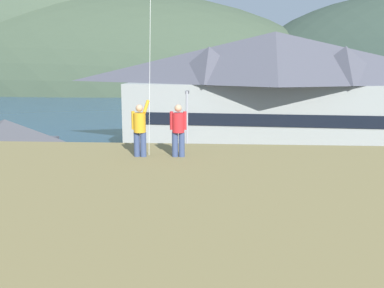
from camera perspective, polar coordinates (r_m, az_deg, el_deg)
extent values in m
plane|color=#66604C|center=(23.38, 0.12, -11.97)|extent=(600.00, 600.00, 0.00)
cube|color=gray|center=(28.03, 0.80, -7.92)|extent=(40.00, 20.00, 0.10)
cube|color=navy|center=(82.02, 2.89, 4.47)|extent=(360.00, 84.00, 0.03)
ellipsoid|color=#42513D|center=(155.85, -21.47, 6.74)|extent=(115.63, 63.10, 86.38)
ellipsoid|color=#42513D|center=(147.38, -15.25, 6.91)|extent=(99.58, 48.71, 64.34)
ellipsoid|color=#3D4C38|center=(142.98, -11.32, 6.97)|extent=(141.95, 68.66, 57.51)
cube|color=#999E99|center=(45.16, 10.24, 3.44)|extent=(28.30, 12.54, 6.79)
cube|color=black|center=(39.79, 10.56, 2.95)|extent=(23.44, 1.68, 1.10)
pyramid|color=#4C4C56|center=(44.81, 10.49, 10.81)|extent=(30.03, 13.72, 4.81)
pyramid|color=#4C4C56|center=(43.11, 2.16, 10.05)|extent=(6.26, 6.26, 3.36)
pyramid|color=#4C4C56|center=(43.67, 18.85, 9.50)|extent=(6.26, 6.26, 3.36)
cube|color=#474C56|center=(34.48, -22.34, -2.28)|extent=(6.41, 4.77, 3.45)
pyramid|color=#47474C|center=(34.05, -22.63, 1.72)|extent=(6.94, 5.23, 1.42)
cube|color=beige|center=(44.18, 4.99, 0.82)|extent=(6.21, 5.42, 2.84)
pyramid|color=#47474C|center=(43.85, 5.04, 3.68)|extent=(6.72, 5.95, 1.60)
cube|color=black|center=(42.02, 5.56, -0.29)|extent=(1.09, 0.24, 1.99)
cube|color=#70604C|center=(57.70, 4.05, 2.11)|extent=(3.20, 12.35, 0.70)
cube|color=#A8A399|center=(60.97, 0.75, 2.70)|extent=(2.96, 7.42, 0.90)
cube|color=#B7B2A8|center=(60.89, 0.75, 3.19)|extent=(2.88, 7.20, 0.16)
cube|color=silver|center=(60.28, 0.68, 3.72)|extent=(1.81, 2.31, 1.10)
cube|color=silver|center=(59.71, 7.24, 2.44)|extent=(2.69, 6.41, 0.90)
cube|color=white|center=(59.64, 7.25, 2.94)|extent=(2.61, 6.22, 0.16)
cube|color=silver|center=(59.09, 7.24, 3.49)|extent=(1.60, 2.01, 1.10)
cube|color=black|center=(22.72, 2.16, -10.43)|extent=(4.33, 2.12, 0.80)
cube|color=black|center=(22.45, 1.78, -8.65)|extent=(2.22, 1.76, 0.70)
cube|color=black|center=(22.47, 1.78, -8.74)|extent=(2.26, 1.79, 0.32)
cylinder|color=black|center=(22.13, 5.88, -12.20)|extent=(0.66, 0.27, 0.64)
cylinder|color=black|center=(23.82, 5.38, -10.48)|extent=(0.66, 0.27, 0.64)
cylinder|color=black|center=(22.00, -1.37, -12.29)|extent=(0.66, 0.27, 0.64)
cylinder|color=black|center=(23.70, -1.31, -10.55)|extent=(0.66, 0.27, 0.64)
cube|color=silver|center=(25.25, 18.07, -8.77)|extent=(4.23, 1.87, 0.80)
cube|color=beige|center=(24.98, 17.83, -7.15)|extent=(2.13, 1.64, 0.70)
cube|color=black|center=(24.99, 17.83, -7.23)|extent=(2.17, 1.67, 0.32)
cylinder|color=black|center=(24.90, 21.60, -10.26)|extent=(0.64, 0.23, 0.64)
cylinder|color=black|center=(26.55, 20.47, -8.86)|extent=(0.64, 0.23, 0.64)
cylinder|color=black|center=(24.26, 15.31, -10.43)|extent=(0.64, 0.23, 0.64)
cylinder|color=black|center=(25.95, 14.59, -8.97)|extent=(0.64, 0.23, 0.64)
cube|color=#B28923|center=(23.64, -10.39, -9.74)|extent=(4.33, 2.13, 0.80)
cube|color=olive|center=(23.42, -10.81, -8.02)|extent=(2.22, 1.76, 0.70)
cube|color=black|center=(23.43, -10.81, -8.10)|extent=(2.26, 1.80, 0.32)
cylinder|color=black|center=(22.75, -7.28, -11.57)|extent=(0.66, 0.27, 0.64)
cylinder|color=black|center=(24.45, -6.79, -9.94)|extent=(0.66, 0.27, 0.64)
cylinder|color=black|center=(23.22, -14.12, -11.35)|extent=(0.66, 0.27, 0.64)
cylinder|color=black|center=(24.89, -13.14, -9.78)|extent=(0.66, 0.27, 0.64)
cube|color=red|center=(30.70, -8.39, -4.86)|extent=(4.30, 2.06, 0.80)
cube|color=#B11A15|center=(30.49, -8.15, -3.50)|extent=(2.19, 1.73, 0.70)
cube|color=black|center=(30.50, -8.15, -3.57)|extent=(2.24, 1.76, 0.32)
cylinder|color=black|center=(31.91, -10.56, -5.07)|extent=(0.65, 0.26, 0.64)
cylinder|color=black|center=(30.19, -11.21, -6.02)|extent=(0.65, 0.26, 0.64)
cylinder|color=black|center=(31.51, -5.66, -5.14)|extent=(0.65, 0.26, 0.64)
cylinder|color=black|center=(29.76, -6.02, -6.11)|extent=(0.65, 0.26, 0.64)
cylinder|color=black|center=(28.19, -23.26, -7.93)|extent=(0.64, 0.22, 0.64)
cube|color=#B28923|center=(29.20, 9.87, -5.73)|extent=(4.36, 2.21, 0.80)
cube|color=olive|center=(28.96, 9.63, -4.31)|extent=(2.25, 1.80, 0.70)
cube|color=black|center=(28.97, 9.63, -4.38)|extent=(2.29, 1.84, 0.32)
cylinder|color=black|center=(28.77, 12.90, -6.93)|extent=(0.66, 0.28, 0.64)
cylinder|color=black|center=(30.47, 12.03, -5.89)|extent=(0.66, 0.28, 0.64)
cylinder|color=black|center=(28.21, 7.48, -7.10)|extent=(0.66, 0.28, 0.64)
cylinder|color=black|center=(29.94, 6.92, -6.03)|extent=(0.66, 0.28, 0.64)
cube|color=slate|center=(30.70, 20.45, -5.44)|extent=(4.28, 1.99, 0.80)
cube|color=#5B5B5F|center=(30.54, 20.82, -4.09)|extent=(2.17, 1.70, 0.70)
cube|color=black|center=(30.55, 20.81, -4.15)|extent=(2.22, 1.73, 0.32)
cylinder|color=black|center=(31.37, 17.58, -5.68)|extent=(0.65, 0.25, 0.64)
cylinder|color=black|center=(29.65, 18.24, -6.67)|extent=(0.65, 0.25, 0.64)
cylinder|color=black|center=(32.01, 22.40, -5.67)|extent=(0.65, 0.25, 0.64)
cylinder|color=#ADADB2|center=(32.60, -0.64, 0.88)|extent=(0.16, 0.16, 6.66)
cube|color=#4C4C51|center=(32.55, -0.61, 6.59)|extent=(0.24, 0.70, 0.20)
cylinder|color=#384770|center=(14.99, -7.02, -0.04)|extent=(0.20, 0.20, 0.82)
cylinder|color=#384770|center=(14.93, -6.21, -0.07)|extent=(0.20, 0.20, 0.82)
cylinder|color=gold|center=(14.84, -6.68, 2.72)|extent=(0.40, 0.40, 0.64)
sphere|color=tan|center=(14.78, -6.72, 4.56)|extent=(0.24, 0.24, 0.24)
cylinder|color=gold|center=(14.90, -5.86, 4.70)|extent=(0.17, 0.56, 0.43)
cylinder|color=gold|center=(14.89, -7.50, 3.00)|extent=(0.11, 0.11, 0.60)
cylinder|color=#384770|center=(14.85, -2.17, -0.07)|extent=(0.20, 0.20, 0.82)
cylinder|color=#384770|center=(14.84, -1.32, -0.07)|extent=(0.20, 0.20, 0.82)
cylinder|color=red|center=(14.73, -1.76, 2.72)|extent=(0.40, 0.40, 0.64)
sphere|color=tan|center=(14.67, -1.77, 4.58)|extent=(0.24, 0.24, 0.24)
cylinder|color=red|center=(14.73, -2.62, 2.99)|extent=(0.11, 0.11, 0.60)
cylinder|color=red|center=(14.71, -0.91, 2.99)|extent=(0.11, 0.11, 0.60)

